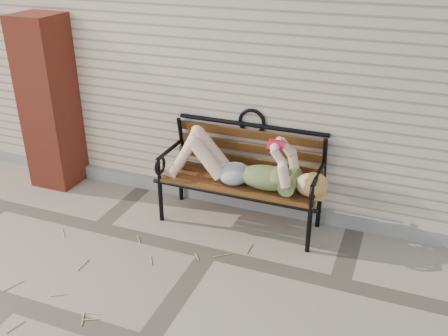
% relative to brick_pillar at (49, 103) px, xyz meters
% --- Properties ---
extents(ground, '(80.00, 80.00, 0.00)m').
position_rel_brick_pillar_xyz_m(ground, '(2.30, -0.75, -1.00)').
color(ground, gray).
rests_on(ground, ground).
extents(house_wall, '(8.00, 4.00, 3.00)m').
position_rel_brick_pillar_xyz_m(house_wall, '(2.30, 2.25, 0.50)').
color(house_wall, beige).
rests_on(house_wall, ground).
extents(foundation_strip, '(8.00, 0.10, 0.15)m').
position_rel_brick_pillar_xyz_m(foundation_strip, '(2.30, 0.22, -0.93)').
color(foundation_strip, gray).
rests_on(foundation_strip, ground).
extents(brick_pillar, '(0.50, 0.50, 2.00)m').
position_rel_brick_pillar_xyz_m(brick_pillar, '(0.00, 0.00, 0.00)').
color(brick_pillar, maroon).
rests_on(brick_pillar, ground).
extents(garden_bench, '(1.79, 0.71, 1.16)m').
position_rel_brick_pillar_xyz_m(garden_bench, '(2.38, -0.02, -0.35)').
color(garden_bench, black).
rests_on(garden_bench, ground).
extents(reading_woman, '(1.69, 0.38, 0.53)m').
position_rel_brick_pillar_xyz_m(reading_woman, '(2.40, -0.16, -0.31)').
color(reading_woman, '#093241').
rests_on(reading_woman, ground).
extents(straw_scatter, '(2.79, 1.76, 0.01)m').
position_rel_brick_pillar_xyz_m(straw_scatter, '(1.62, -1.52, -0.99)').
color(straw_scatter, tan).
rests_on(straw_scatter, ground).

